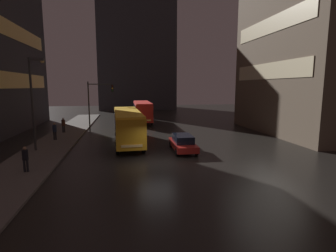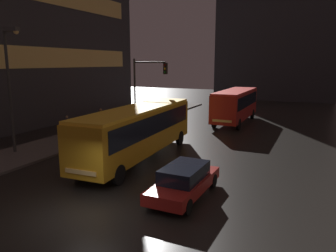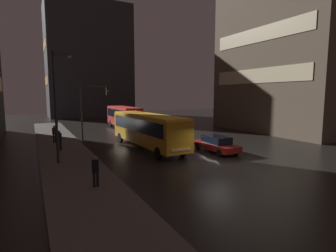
{
  "view_description": "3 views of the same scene",
  "coord_description": "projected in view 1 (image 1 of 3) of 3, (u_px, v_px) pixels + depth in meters",
  "views": [
    {
      "loc": [
        -2.27,
        -18.21,
        5.51
      ],
      "look_at": [
        2.2,
        8.39,
        1.44
      ],
      "focal_mm": 28.0,
      "sensor_mm": 36.0,
      "label": 1
    },
    {
      "loc": [
        7.63,
        -9.26,
        5.77
      ],
      "look_at": [
        -1.65,
        10.98,
        1.45
      ],
      "focal_mm": 35.0,
      "sensor_mm": 36.0,
      "label": 2
    },
    {
      "loc": [
        -11.29,
        -14.36,
        4.94
      ],
      "look_at": [
        0.02,
        7.25,
        2.0
      ],
      "focal_mm": 28.0,
      "sensor_mm": 36.0,
      "label": 3
    }
  ],
  "objects": [
    {
      "name": "ground_plane",
      "position": [
        157.0,
        163.0,
        18.96
      ],
      "size": [
        120.0,
        120.0,
        0.0
      ],
      "primitive_type": "plane",
      "color": "black"
    },
    {
      "name": "sidewalk_left",
      "position": [
        59.0,
        139.0,
        27.22
      ],
      "size": [
        4.0,
        48.0,
        0.15
      ],
      "color": "#56514C",
      "rests_on": "ground"
    },
    {
      "name": "building_right_block",
      "position": [
        309.0,
        52.0,
        30.29
      ],
      "size": [
        10.07,
        17.41,
        18.99
      ],
      "color": "brown",
      "rests_on": "ground"
    },
    {
      "name": "building_far_backdrop",
      "position": [
        136.0,
        58.0,
        64.79
      ],
      "size": [
        18.07,
        12.0,
        24.9
      ],
      "color": "#2D2D33",
      "rests_on": "ground"
    },
    {
      "name": "bus_near",
      "position": [
        127.0,
        123.0,
        25.62
      ],
      "size": [
        2.87,
        11.42,
        3.16
      ],
      "rotation": [
        0.0,
        0.0,
        3.18
      ],
      "color": "orange",
      "rests_on": "ground"
    },
    {
      "name": "bus_far",
      "position": [
        142.0,
        110.0,
        40.07
      ],
      "size": [
        2.45,
        9.27,
        3.18
      ],
      "rotation": [
        0.0,
        0.0,
        3.14
      ],
      "color": "#AD1E19",
      "rests_on": "ground"
    },
    {
      "name": "car_taxi",
      "position": [
        183.0,
        143.0,
        22.51
      ],
      "size": [
        1.89,
        4.59,
        1.41
      ],
      "rotation": [
        0.0,
        0.0,
        3.12
      ],
      "color": "maroon",
      "rests_on": "ground"
    },
    {
      "name": "pedestrian_near",
      "position": [
        25.0,
        157.0,
        16.49
      ],
      "size": [
        0.5,
        0.5,
        1.64
      ],
      "rotation": [
        0.0,
        0.0,
        0.53
      ],
      "color": "black",
      "rests_on": "sidewalk_left"
    },
    {
      "name": "pedestrian_mid",
      "position": [
        55.0,
        130.0,
        26.52
      ],
      "size": [
        0.43,
        0.43,
        1.74
      ],
      "rotation": [
        0.0,
        0.0,
        3.05
      ],
      "color": "black",
      "rests_on": "sidewalk_left"
    },
    {
      "name": "pedestrian_far",
      "position": [
        63.0,
        124.0,
        30.72
      ],
      "size": [
        0.57,
        0.57,
        1.72
      ],
      "rotation": [
        0.0,
        0.0,
        5.61
      ],
      "color": "black",
      "rests_on": "sidewalk_left"
    },
    {
      "name": "traffic_light_main",
      "position": [
        98.0,
        98.0,
        31.89
      ],
      "size": [
        3.1,
        0.35,
        6.11
      ],
      "color": "#2D2D2D",
      "rests_on": "ground"
    },
    {
      "name": "street_lamp_sidewalk",
      "position": [
        34.0,
        90.0,
        21.61
      ],
      "size": [
        1.25,
        0.36,
        7.71
      ],
      "color": "#2D2D2D",
      "rests_on": "sidewalk_left"
    }
  ]
}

